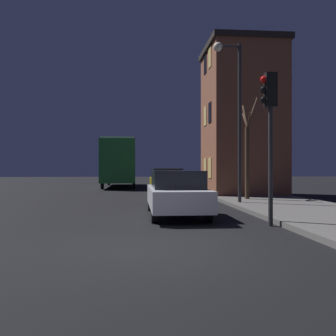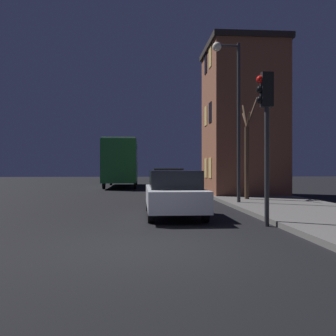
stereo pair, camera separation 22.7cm
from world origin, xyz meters
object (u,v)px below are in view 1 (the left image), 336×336
Objects in this scene: traffic_light at (269,116)px; car_near_lane at (176,193)px; car_mid_lane at (167,181)px; bus at (120,160)px; streetlamp at (233,99)px; bare_tree at (247,149)px.

car_near_lane is at bearing 134.29° from traffic_light.
traffic_light is at bearing -81.47° from car_mid_lane.
car_mid_lane is (3.08, -9.68, -1.43)m from bus.
streetlamp reaches higher than car_mid_lane.
bare_tree reaches higher than car_near_lane.
bus is (-5.28, 16.04, -2.14)m from streetlamp.
car_near_lane is 9.45m from car_mid_lane.
streetlamp is at bearing -122.79° from bare_tree.
traffic_light is 0.40× the size of bus.
bare_tree reaches higher than car_mid_lane.
traffic_light is 0.89× the size of car_near_lane.
bare_tree is 5.93m from car_mid_lane.
bus is (-4.84, 21.39, -0.70)m from traffic_light.
bus is 10.25m from car_mid_lane.
streetlamp is at bearing 49.06° from car_near_lane.
bare_tree reaches higher than bus.
streetlamp reaches higher than traffic_light.
bare_tree is (1.09, 1.70, -1.95)m from streetlamp.
bare_tree is (1.53, 7.05, -0.51)m from traffic_light.
car_mid_lane is at bearing 87.16° from car_near_lane.
traffic_light is 21.94m from bus.
car_near_lane is at bearing -82.22° from bus.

